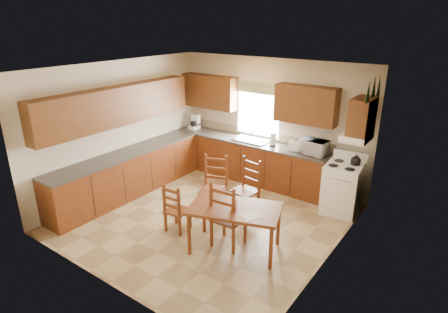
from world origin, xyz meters
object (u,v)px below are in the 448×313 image
Objects in this scene: dining_table at (235,228)px; chair_near_right at (229,214)px; microwave at (314,147)px; chair_far_left at (213,187)px; chair_near_left at (177,207)px; chair_far_right at (245,188)px; stove at (341,189)px.

chair_near_right is (-0.15, 0.05, 0.18)m from dining_table.
microwave is 2.58m from dining_table.
chair_far_left reaches higher than dining_table.
microwave is at bearing -121.53° from chair_near_left.
chair_near_left is at bearing -121.56° from chair_far_left.
chair_far_right is at bearing 17.04° from chair_far_left.
chair_near_left is 1.33m from chair_far_right.
chair_far_right is at bearing -121.77° from chair_near_left.
chair_near_left reaches higher than dining_table.
microwave is 0.56× the size of chair_near_left.
chair_near_left is 0.79× the size of chair_far_left.
microwave is 2.96m from chair_near_left.
dining_table is 1.59× the size of chair_near_left.
chair_far_right is at bearing 96.65° from dining_table.
dining_table is at bearing 158.67° from chair_near_right.
chair_far_left reaches higher than stove.
chair_far_left is 0.58m from chair_far_right.
chair_near_right is (-1.08, -2.14, 0.09)m from stove.
chair_near_right is at bearing -60.69° from chair_far_left.
stove reaches higher than dining_table.
dining_table is at bearing -179.56° from chair_near_left.
stove is 2.37m from dining_table.
chair_near_right reaches higher than stove.
chair_far_right is (-0.71, -1.40, -0.55)m from microwave.
chair_near_right is (0.97, 0.14, 0.12)m from chair_near_left.
microwave is at bearing 152.66° from stove.
chair_far_right is (0.46, 0.36, -0.03)m from chair_far_left.
microwave reaches higher than chair_far_right.
chair_far_right is at bearing -74.66° from chair_near_right.
chair_far_right reaches higher than chair_near_left.
chair_far_left is (-0.82, 0.68, -0.00)m from chair_near_right.
microwave reaches higher than chair_far_left.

